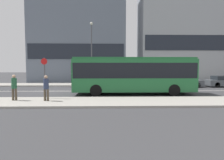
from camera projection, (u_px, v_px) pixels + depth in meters
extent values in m
plane|color=#3A3A3D|center=(52.00, 91.00, 19.29)|extent=(120.00, 120.00, 0.00)
cube|color=#A39E93|center=(25.00, 102.00, 13.05)|extent=(44.00, 3.50, 0.13)
cube|color=#A39E93|center=(65.00, 85.00, 25.52)|extent=(44.00, 3.50, 0.13)
cube|color=silver|center=(52.00, 91.00, 19.29)|extent=(41.80, 0.16, 0.01)
cube|color=slate|center=(79.00, 29.00, 31.23)|extent=(14.28, 6.03, 16.45)
cube|color=#1E232D|center=(76.00, 51.00, 28.45)|extent=(13.71, 0.08, 2.20)
cube|color=#9EA3A8|center=(181.00, 15.00, 31.73)|extent=(13.22, 6.55, 21.10)
cube|color=#1E232D|center=(189.00, 43.00, 28.76)|extent=(12.69, 0.08, 2.20)
cube|color=#236B38|center=(133.00, 75.00, 17.07)|extent=(10.16, 2.48, 2.70)
cube|color=black|center=(133.00, 70.00, 17.04)|extent=(9.96, 2.51, 1.24)
cube|color=#236B38|center=(134.00, 58.00, 16.97)|extent=(10.01, 2.28, 0.14)
cube|color=black|center=(74.00, 72.00, 16.93)|extent=(0.05, 2.18, 1.62)
cube|color=yellow|center=(73.00, 62.00, 16.87)|extent=(0.04, 1.73, 0.32)
cylinder|color=black|center=(96.00, 90.00, 15.95)|extent=(0.96, 0.28, 0.96)
cylinder|color=black|center=(97.00, 87.00, 18.20)|extent=(0.96, 0.28, 0.96)
cylinder|color=black|center=(174.00, 90.00, 16.11)|extent=(0.96, 0.28, 0.96)
cylinder|color=black|center=(166.00, 87.00, 18.35)|extent=(0.96, 0.28, 0.96)
cube|color=#4C5156|center=(184.00, 83.00, 23.13)|extent=(3.92, 1.89, 0.68)
cube|color=#21262B|center=(183.00, 78.00, 23.09)|extent=(2.16, 1.66, 0.45)
cylinder|color=black|center=(198.00, 85.00, 22.32)|extent=(0.60, 0.18, 0.60)
cylinder|color=black|center=(191.00, 84.00, 24.03)|extent=(0.60, 0.18, 0.60)
cylinder|color=black|center=(176.00, 85.00, 22.26)|extent=(0.60, 0.18, 0.60)
cylinder|color=black|center=(171.00, 84.00, 23.97)|extent=(0.60, 0.18, 0.60)
cube|color=#21262B|center=(224.00, 78.00, 23.23)|extent=(2.35, 1.58, 0.47)
cylinder|color=black|center=(217.00, 85.00, 22.45)|extent=(0.60, 0.18, 0.60)
cylinder|color=black|center=(210.00, 84.00, 24.07)|extent=(0.60, 0.18, 0.60)
cylinder|color=#4C4233|center=(13.00, 94.00, 13.34)|extent=(0.15, 0.15, 0.80)
cylinder|color=#4C4233|center=(16.00, 94.00, 13.34)|extent=(0.15, 0.15, 0.80)
cylinder|color=#235638|center=(14.00, 83.00, 13.29)|extent=(0.34, 0.34, 0.69)
sphere|color=tan|center=(14.00, 76.00, 13.26)|extent=(0.23, 0.23, 0.23)
cylinder|color=#4C4233|center=(45.00, 95.00, 13.15)|extent=(0.15, 0.15, 0.78)
cylinder|color=#4C4233|center=(48.00, 95.00, 13.13)|extent=(0.15, 0.15, 0.78)
cylinder|color=#2D3856|center=(46.00, 84.00, 13.09)|extent=(0.34, 0.34, 0.68)
sphere|color=tan|center=(46.00, 77.00, 13.06)|extent=(0.22, 0.22, 0.22)
cylinder|color=#4C4C51|center=(45.00, 78.00, 14.21)|extent=(0.09, 0.09, 2.89)
cylinder|color=red|center=(44.00, 61.00, 14.07)|extent=(0.44, 0.03, 0.44)
cylinder|color=#4C4C51|center=(92.00, 55.00, 24.12)|extent=(0.14, 0.14, 7.28)
sphere|color=silver|center=(91.00, 24.00, 23.87)|extent=(0.36, 0.36, 0.36)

